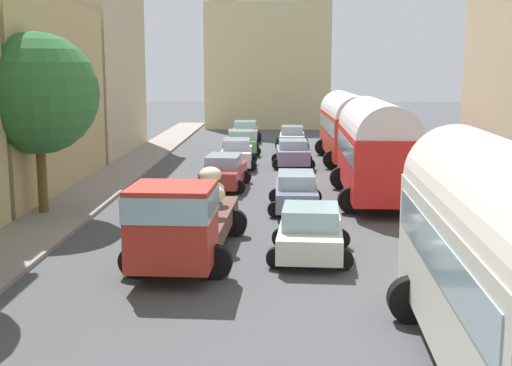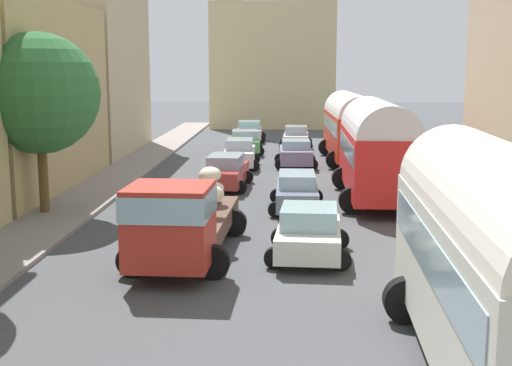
# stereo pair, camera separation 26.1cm
# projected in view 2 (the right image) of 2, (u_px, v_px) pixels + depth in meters

# --- Properties ---
(ground_plane) EXTENTS (154.00, 154.00, 0.00)m
(ground_plane) POSITION_uv_depth(u_px,v_px,m) (262.00, 189.00, 30.61)
(ground_plane) COLOR #47494C
(sidewalk_left) EXTENTS (2.50, 70.00, 0.14)m
(sidewalk_left) POSITION_uv_depth(u_px,v_px,m) (103.00, 187.00, 30.87)
(sidewalk_left) COLOR gray
(sidewalk_left) RESTS_ON ground
(sidewalk_right) EXTENTS (2.50, 70.00, 0.14)m
(sidewalk_right) POSITION_uv_depth(u_px,v_px,m) (424.00, 189.00, 30.33)
(sidewalk_right) COLOR gray
(sidewalk_right) RESTS_ON ground
(building_left_2) EXTENTS (5.80, 13.10, 8.29)m
(building_left_2) POSITION_uv_depth(u_px,v_px,m) (4.00, 97.00, 29.98)
(building_left_2) COLOR tan
(building_left_2) RESTS_ON ground
(building_left_3) EXTENTS (4.93, 11.57, 12.36)m
(building_left_3) POSITION_uv_depth(u_px,v_px,m) (96.00, 54.00, 42.29)
(building_left_3) COLOR tan
(building_left_3) RESTS_ON ground
(distant_church) EXTENTS (10.98, 6.10, 18.95)m
(distant_church) POSITION_uv_depth(u_px,v_px,m) (273.00, 56.00, 61.01)
(distant_church) COLOR #CDBD87
(distant_church) RESTS_ON ground
(parked_bus_0) EXTENTS (3.51, 8.82, 4.16)m
(parked_bus_0) POSITION_uv_depth(u_px,v_px,m) (500.00, 254.00, 11.53)
(parked_bus_0) COLOR silver
(parked_bus_0) RESTS_ON ground
(parked_bus_1) EXTENTS (3.46, 8.34, 4.11)m
(parked_bus_1) POSITION_uv_depth(u_px,v_px,m) (377.00, 146.00, 27.62)
(parked_bus_1) COLOR red
(parked_bus_1) RESTS_ON ground
(parked_bus_2) EXTENTS (3.33, 9.38, 3.96)m
(parked_bus_2) POSITION_uv_depth(u_px,v_px,m) (350.00, 124.00, 39.04)
(parked_bus_2) COLOR red
(parked_bus_2) RESTS_ON ground
(cargo_truck_0) EXTENTS (3.19, 7.68, 2.50)m
(cargo_truck_0) POSITION_uv_depth(u_px,v_px,m) (183.00, 218.00, 18.91)
(cargo_truck_0) COLOR #B22D21
(cargo_truck_0) RESTS_ON ground
(car_0) EXTENTS (2.38, 4.49, 1.53)m
(car_0) POSITION_uv_depth(u_px,v_px,m) (226.00, 171.00, 30.73)
(car_0) COLOR #AD342F
(car_0) RESTS_ON ground
(car_1) EXTENTS (2.24, 4.21, 1.58)m
(car_1) POSITION_uv_depth(u_px,v_px,m) (240.00, 153.00, 36.94)
(car_1) COLOR white
(car_1) RESTS_ON ground
(car_2) EXTENTS (2.57, 4.04, 1.49)m
(car_2) POSITION_uv_depth(u_px,v_px,m) (245.00, 142.00, 42.91)
(car_2) COLOR #549B4F
(car_2) RESTS_ON ground
(car_3) EXTENTS (2.40, 3.73, 1.52)m
(car_3) POSITION_uv_depth(u_px,v_px,m) (250.00, 131.00, 49.89)
(car_3) COLOR silver
(car_3) RESTS_ON ground
(car_4) EXTENTS (2.53, 3.74, 1.52)m
(car_4) POSITION_uv_depth(u_px,v_px,m) (309.00, 233.00, 19.47)
(car_4) COLOR silver
(car_4) RESTS_ON ground
(car_5) EXTENTS (2.16, 4.24, 1.46)m
(car_5) POSITION_uv_depth(u_px,v_px,m) (297.00, 191.00, 25.98)
(car_5) COLOR slate
(car_5) RESTS_ON ground
(car_6) EXTENTS (2.35, 3.64, 1.50)m
(car_6) POSITION_uv_depth(u_px,v_px,m) (296.00, 153.00, 37.26)
(car_6) COLOR gray
(car_6) RESTS_ON ground
(car_7) EXTENTS (2.31, 3.78, 1.48)m
(car_7) POSITION_uv_depth(u_px,v_px,m) (296.00, 137.00, 46.10)
(car_7) COLOR white
(car_7) RESTS_ON ground
(roadside_tree_2) EXTENTS (4.39, 4.39, 6.70)m
(roadside_tree_2) POSITION_uv_depth(u_px,v_px,m) (39.00, 94.00, 24.50)
(roadside_tree_2) COLOR brown
(roadside_tree_2) RESTS_ON ground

